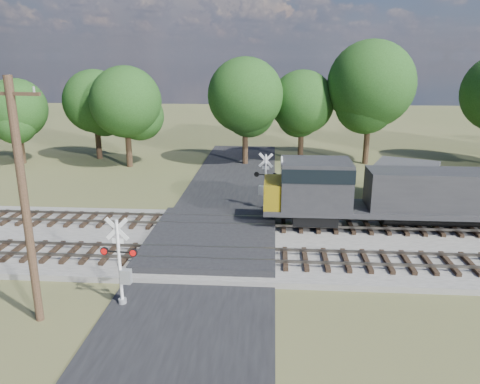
# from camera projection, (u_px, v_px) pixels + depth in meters

# --- Properties ---
(ground) EXTENTS (160.00, 160.00, 0.00)m
(ground) POSITION_uv_depth(u_px,v_px,m) (211.00, 248.00, 25.68)
(ground) COLOR #4A522B
(ground) RESTS_ON ground
(ballast_bed) EXTENTS (140.00, 10.00, 0.30)m
(ballast_bed) POSITION_uv_depth(u_px,v_px,m) (395.00, 247.00, 25.43)
(ballast_bed) COLOR gray
(ballast_bed) RESTS_ON ground
(road) EXTENTS (7.00, 60.00, 0.08)m
(road) POSITION_uv_depth(u_px,v_px,m) (211.00, 247.00, 25.67)
(road) COLOR black
(road) RESTS_ON ground
(crossing_panel) EXTENTS (7.00, 9.00, 0.62)m
(crossing_panel) POSITION_uv_depth(u_px,v_px,m) (212.00, 239.00, 26.07)
(crossing_panel) COLOR #262628
(crossing_panel) RESTS_ON ground
(track_near) EXTENTS (140.00, 2.60, 0.33)m
(track_near) POSITION_uv_depth(u_px,v_px,m) (268.00, 258.00, 23.43)
(track_near) COLOR black
(track_near) RESTS_ON ballast_bed
(track_far) EXTENTS (140.00, 2.60, 0.33)m
(track_far) POSITION_uv_depth(u_px,v_px,m) (269.00, 223.00, 28.22)
(track_far) COLOR black
(track_far) RESTS_ON ballast_bed
(crossing_signal_near) EXTENTS (1.58, 0.34, 3.92)m
(crossing_signal_near) POSITION_uv_depth(u_px,v_px,m) (122.00, 270.00, 19.33)
(crossing_signal_near) COLOR silver
(crossing_signal_near) RESTS_ON ground
(crossing_signal_far) EXTENTS (1.58, 0.44, 3.95)m
(crossing_signal_far) POSITION_uv_depth(u_px,v_px,m) (264.00, 186.00, 31.71)
(crossing_signal_far) COLOR silver
(crossing_signal_far) RESTS_ON ground
(utility_pole) EXTENTS (2.32, 0.43, 9.50)m
(utility_pole) POSITION_uv_depth(u_px,v_px,m) (24.00, 199.00, 17.26)
(utility_pole) COLOR #342617
(utility_pole) RESTS_ON ground
(equipment_shed) EXTENTS (5.43, 5.43, 2.83)m
(equipment_shed) POSITION_uv_depth(u_px,v_px,m) (405.00, 183.00, 33.30)
(equipment_shed) COLOR #47321E
(equipment_shed) RESTS_ON ground
(treeline) EXTENTS (80.96, 12.08, 11.92)m
(treeline) POSITION_uv_depth(u_px,v_px,m) (350.00, 95.00, 42.92)
(treeline) COLOR black
(treeline) RESTS_ON ground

